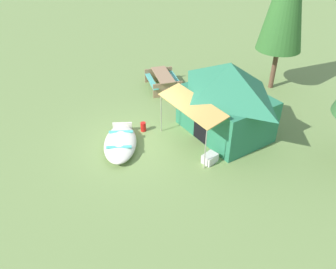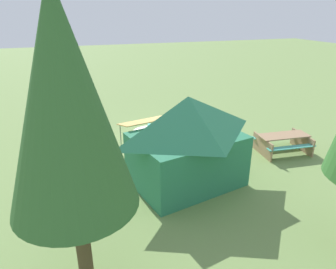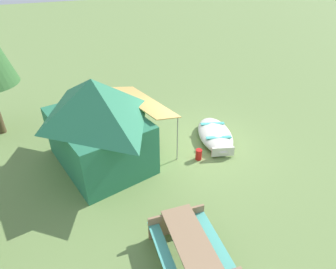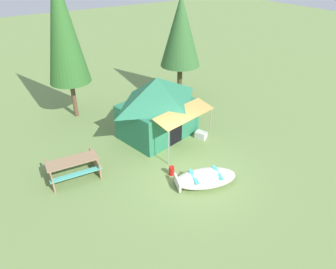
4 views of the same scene
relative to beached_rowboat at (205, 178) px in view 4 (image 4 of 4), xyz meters
name	(u,v)px [view 4 (image 4 of 4)]	position (x,y,z in m)	size (l,w,h in m)	color
ground_plane	(190,173)	(-0.10, 0.82, -0.23)	(80.00, 80.00, 0.00)	olive
beached_rowboat	(205,178)	(0.00, 0.00, 0.00)	(2.70, 1.92, 0.45)	beige
canvas_cabin_tent	(158,106)	(0.41, 4.13, 1.29)	(4.01, 4.05, 2.93)	#2A7552
picnic_table	(73,166)	(-4.09, 3.22, 0.24)	(2.10, 1.61, 0.74)	#977655
cooler_box	(201,135)	(1.96, 2.73, -0.07)	(0.52, 0.38, 0.33)	silver
fuel_can	(171,171)	(-0.80, 1.15, -0.04)	(0.22, 0.22, 0.38)	red
pine_tree_back_left	(181,31)	(3.87, 7.27, 3.68)	(2.28, 2.28, 5.88)	#493B24
pine_tree_back_right	(62,27)	(-2.25, 8.27, 4.45)	(2.08, 2.08, 7.43)	brown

